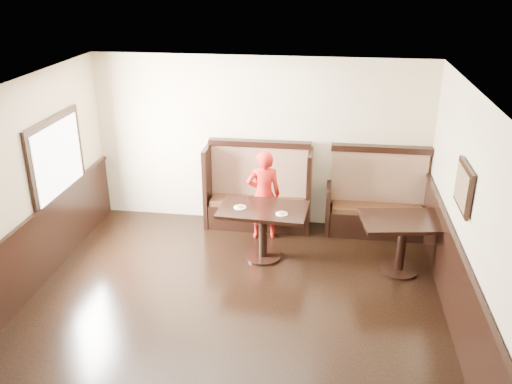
% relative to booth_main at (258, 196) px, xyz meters
% --- Properties ---
extents(ground, '(7.00, 7.00, 0.00)m').
position_rel_booth_main_xyz_m(ground, '(0.00, -3.30, -0.53)').
color(ground, black).
rests_on(ground, ground).
extents(room_shell, '(7.00, 7.00, 7.00)m').
position_rel_booth_main_xyz_m(room_shell, '(-0.30, -3.01, 0.14)').
color(room_shell, beige).
rests_on(room_shell, ground).
extents(booth_main, '(1.75, 0.72, 1.45)m').
position_rel_booth_main_xyz_m(booth_main, '(0.00, 0.00, 0.00)').
color(booth_main, black).
rests_on(booth_main, ground).
extents(booth_neighbor, '(1.65, 0.72, 1.45)m').
position_rel_booth_main_xyz_m(booth_neighbor, '(1.95, -0.00, -0.05)').
color(booth_neighbor, black).
rests_on(booth_neighbor, ground).
extents(table_main, '(1.32, 0.87, 0.81)m').
position_rel_booth_main_xyz_m(table_main, '(0.22, -1.10, 0.10)').
color(table_main, black).
rests_on(table_main, ground).
extents(table_neighbor, '(1.29, 0.96, 0.82)m').
position_rel_booth_main_xyz_m(table_neighbor, '(2.22, -1.21, 0.09)').
color(table_neighbor, black).
rests_on(table_neighbor, ground).
extents(child, '(0.60, 0.46, 1.48)m').
position_rel_booth_main_xyz_m(child, '(0.15, -0.43, 0.21)').
color(child, red).
rests_on(child, ground).
extents(pizza_plate_left, '(0.19, 0.19, 0.03)m').
position_rel_booth_main_xyz_m(pizza_plate_left, '(-0.12, -1.12, 0.30)').
color(pizza_plate_left, white).
rests_on(pizza_plate_left, table_main).
extents(pizza_plate_right, '(0.17, 0.17, 0.03)m').
position_rel_booth_main_xyz_m(pizza_plate_right, '(0.51, -1.26, 0.30)').
color(pizza_plate_right, white).
rests_on(pizza_plate_right, table_main).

